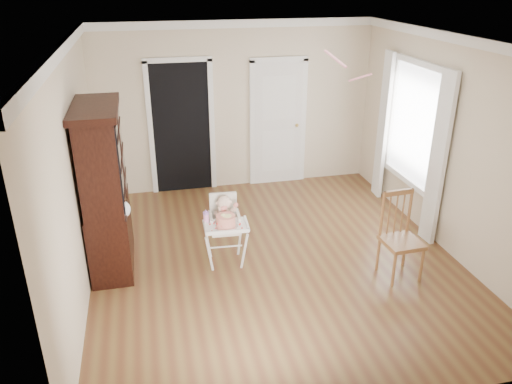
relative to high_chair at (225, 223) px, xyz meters
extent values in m
plane|color=brown|center=(0.62, -0.05, -0.56)|extent=(5.00, 5.00, 0.00)
plane|color=white|center=(0.62, -0.05, 2.14)|extent=(5.00, 5.00, 0.00)
plane|color=beige|center=(0.62, 2.45, 0.79)|extent=(4.50, 0.00, 4.50)
plane|color=beige|center=(-1.63, -0.05, 0.79)|extent=(0.00, 5.00, 5.00)
plane|color=beige|center=(2.87, -0.05, 0.79)|extent=(0.00, 5.00, 5.00)
cube|color=black|center=(-0.28, 2.44, 0.49)|extent=(0.90, 0.03, 2.10)
cube|color=white|center=(-0.77, 2.43, 0.49)|extent=(0.08, 0.05, 2.18)
cube|color=white|center=(0.21, 2.43, 0.49)|extent=(0.08, 0.05, 2.18)
cube|color=white|center=(-0.28, 2.43, 1.58)|extent=(1.06, 0.05, 0.08)
cube|color=white|center=(1.32, 2.43, 0.46)|extent=(0.80, 0.05, 2.05)
cube|color=white|center=(0.88, 2.43, 0.46)|extent=(0.08, 0.05, 2.13)
cube|color=white|center=(1.76, 2.43, 0.46)|extent=(0.08, 0.05, 2.13)
sphere|color=gold|center=(1.64, 2.39, 0.44)|extent=(0.06, 0.06, 0.06)
cube|color=white|center=(2.85, 0.75, 0.84)|extent=(0.02, 1.20, 1.60)
cube|color=white|center=(2.83, 0.75, 1.68)|extent=(0.06, 1.36, 0.08)
cube|color=white|center=(2.77, -0.03, 0.59)|extent=(0.08, 0.28, 2.30)
cube|color=white|center=(2.77, 1.53, 0.59)|extent=(0.08, 0.28, 2.30)
cylinder|color=white|center=(-0.22, -0.17, -0.32)|extent=(0.11, 0.10, 0.53)
cylinder|color=white|center=(0.20, -0.20, -0.32)|extent=(0.10, 0.11, 0.53)
cylinder|color=white|center=(-0.20, 0.21, -0.32)|extent=(0.10, 0.11, 0.53)
cylinder|color=white|center=(0.22, 0.18, -0.32)|extent=(0.11, 0.10, 0.53)
cylinder|color=white|center=(0.00, -0.04, -0.32)|extent=(0.41, 0.05, 0.02)
cube|color=silver|center=(0.00, 0.01, -0.08)|extent=(0.35, 0.34, 0.07)
cube|color=silver|center=(-0.17, 0.02, 0.03)|extent=(0.05, 0.30, 0.16)
cube|color=silver|center=(0.17, -0.01, 0.03)|extent=(0.05, 0.30, 0.16)
cube|color=silver|center=(0.01, 0.15, 0.13)|extent=(0.34, 0.07, 0.39)
cube|color=white|center=(-0.01, -0.21, 0.06)|extent=(0.52, 0.38, 0.03)
cube|color=white|center=(-0.02, -0.38, 0.08)|extent=(0.49, 0.06, 0.04)
ellipsoid|color=beige|center=(0.00, 0.03, 0.05)|extent=(0.20, 0.17, 0.24)
sphere|color=beige|center=(0.00, 0.03, 0.25)|extent=(0.18, 0.18, 0.17)
sphere|color=red|center=(0.00, -0.02, 0.11)|extent=(0.12, 0.12, 0.12)
sphere|color=red|center=(-0.02, -0.04, 0.21)|extent=(0.06, 0.06, 0.06)
sphere|color=red|center=(0.13, -0.05, 0.25)|extent=(0.06, 0.06, 0.06)
cylinder|color=silver|center=(-0.02, -0.22, 0.08)|extent=(0.30, 0.30, 0.01)
cylinder|color=#C42246|center=(-0.02, -0.22, 0.14)|extent=(0.23, 0.23, 0.13)
cylinder|color=#F2E08C|center=(-0.01, -0.24, 0.20)|extent=(0.10, 0.10, 0.02)
cylinder|color=pink|center=(-0.23, -0.07, 0.12)|extent=(0.07, 0.07, 0.10)
cylinder|color=#9D67B4|center=(-0.23, -0.07, 0.19)|extent=(0.07, 0.07, 0.03)
cone|color=#9D67B4|center=(-0.23, -0.07, 0.22)|extent=(0.02, 0.02, 0.04)
cube|color=black|center=(-1.37, 0.28, -0.14)|extent=(0.47, 1.13, 0.84)
cube|color=black|center=(-1.37, 0.28, 0.84)|extent=(0.43, 1.13, 1.13)
cube|color=black|center=(-1.14, 0.00, 0.84)|extent=(0.02, 0.49, 0.98)
cube|color=black|center=(-1.14, 0.56, 0.84)|extent=(0.02, 0.49, 0.98)
cube|color=black|center=(-1.37, 0.28, 1.43)|extent=(0.51, 1.20, 0.08)
ellipsoid|color=white|center=(-1.18, -0.05, 0.33)|extent=(0.19, 0.15, 0.21)
cube|color=brown|center=(1.97, -0.76, -0.11)|extent=(0.45, 0.45, 0.05)
cylinder|color=brown|center=(1.80, -0.95, -0.33)|extent=(0.04, 0.04, 0.46)
cylinder|color=brown|center=(2.17, -0.93, -0.33)|extent=(0.04, 0.04, 0.46)
cylinder|color=brown|center=(1.78, -0.58, -0.33)|extent=(0.04, 0.04, 0.46)
cylinder|color=brown|center=(2.14, -0.56, -0.33)|extent=(0.04, 0.04, 0.46)
cylinder|color=brown|center=(1.78, -0.57, 0.19)|extent=(0.04, 0.04, 0.59)
cylinder|color=brown|center=(2.14, -0.55, 0.19)|extent=(0.04, 0.04, 0.59)
cube|color=brown|center=(1.96, -0.56, 0.45)|extent=(0.39, 0.06, 0.06)
camera|label=1|loc=(-0.83, -5.35, 2.80)|focal=35.00mm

